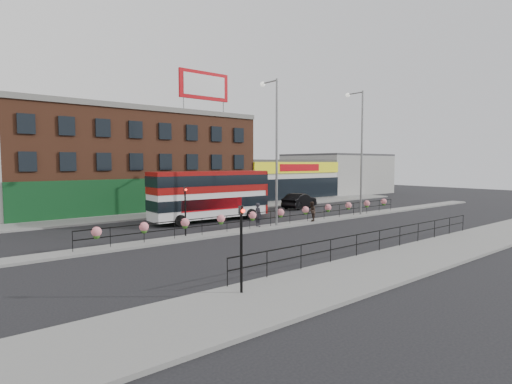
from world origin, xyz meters
TOP-DOWN VIEW (x-y plane):
  - ground at (0.00, 0.00)m, footprint 120.00×120.00m
  - south_pavement at (0.00, -12.00)m, footprint 60.00×4.00m
  - north_pavement at (0.00, 12.00)m, footprint 60.00×4.00m
  - median at (0.00, 0.00)m, footprint 60.00×1.60m
  - yellow_line_inner at (0.00, -9.70)m, footprint 60.00×0.10m
  - yellow_line_outer at (0.00, -9.88)m, footprint 60.00×0.10m
  - brick_building at (-4.00, 19.96)m, footprint 25.00×12.21m
  - supermarket at (16.00, 19.90)m, footprint 15.00×12.25m
  - warehouse_east at (30.75, 20.00)m, footprint 14.50×12.00m
  - billboard at (2.50, 14.99)m, footprint 6.00×0.29m
  - median_railing at (-0.00, 0.00)m, footprint 30.04×0.56m
  - south_railing at (-2.00, -10.10)m, footprint 20.04×0.05m
  - double_decker_bus at (-2.61, 5.77)m, footprint 10.45×2.85m
  - car at (9.92, 7.81)m, footprint 4.37×5.84m
  - pedestrian_a at (-1.92, 0.37)m, footprint 0.67×0.46m
  - pedestrian_b at (3.20, -0.26)m, footprint 1.37×1.36m
  - lamp_column_west at (-0.45, 0.25)m, footprint 0.40×1.93m
  - lamp_column_east at (9.91, 0.19)m, footprint 0.40×1.98m
  - traffic_light_south at (-12.00, -11.01)m, footprint 0.15×0.28m
  - traffic_light_median at (-8.00, 0.39)m, footprint 0.15×0.28m

SIDE VIEW (x-z plane):
  - ground at x=0.00m, z-range 0.00..0.00m
  - yellow_line_inner at x=0.00m, z-range 0.00..0.01m
  - yellow_line_outer at x=0.00m, z-range 0.00..0.01m
  - south_pavement at x=0.00m, z-range 0.00..0.15m
  - north_pavement at x=0.00m, z-range 0.00..0.15m
  - median at x=0.00m, z-range 0.00..0.15m
  - car at x=9.92m, z-range 0.00..1.62m
  - pedestrian_b at x=3.20m, z-range 0.15..1.76m
  - south_railing at x=-2.00m, z-range 0.40..1.52m
  - pedestrian_a at x=-1.92m, z-range 0.15..1.93m
  - median_railing at x=0.00m, z-range 0.43..1.66m
  - traffic_light_south at x=-12.00m, z-range 0.64..4.29m
  - traffic_light_median at x=-8.00m, z-range 0.64..4.29m
  - double_decker_bus at x=-2.61m, z-range 0.48..4.67m
  - supermarket at x=16.00m, z-range 0.00..5.30m
  - warehouse_east at x=30.75m, z-range 0.00..6.30m
  - brick_building at x=-4.00m, z-range -0.02..10.28m
  - lamp_column_west at x=-0.45m, z-range 1.17..12.19m
  - lamp_column_east at x=9.91m, z-range 1.19..12.48m
  - billboard at x=2.50m, z-range 10.98..15.38m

